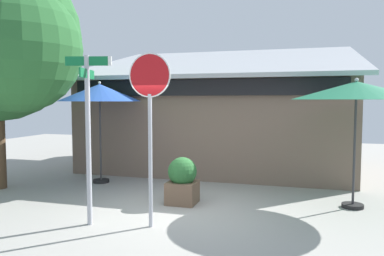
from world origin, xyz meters
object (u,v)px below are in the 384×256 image
patio_umbrella_royal_blue_left (100,93)px  street_sign_post (88,124)px  patio_umbrella_forest_green_center (356,91)px  stop_sign (150,107)px  sidewalk_planter (182,181)px

patio_umbrella_royal_blue_left → street_sign_post: bearing=-63.2°
patio_umbrella_forest_green_center → stop_sign: bearing=-147.5°
stop_sign → sidewalk_planter: 2.28m
sidewalk_planter → patio_umbrella_royal_blue_left: bearing=153.8°
street_sign_post → sidewalk_planter: street_sign_post is taller
patio_umbrella_forest_green_center → sidewalk_planter: patio_umbrella_forest_green_center is taller
sidewalk_planter → street_sign_post: bearing=-123.2°
patio_umbrella_royal_blue_left → patio_umbrella_forest_green_center: size_ratio=1.02×
patio_umbrella_forest_green_center → sidewalk_planter: size_ratio=2.66×
stop_sign → patio_umbrella_royal_blue_left: stop_sign is taller
street_sign_post → patio_umbrella_forest_green_center: bearing=27.8°
street_sign_post → patio_umbrella_royal_blue_left: size_ratio=1.10×
patio_umbrella_royal_blue_left → patio_umbrella_forest_green_center: (6.29, -0.68, -0.00)m
street_sign_post → sidewalk_planter: 2.52m
street_sign_post → patio_umbrella_royal_blue_left: bearing=116.8°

